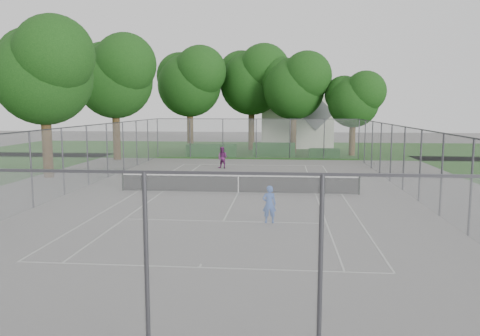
# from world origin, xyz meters

# --- Properties ---
(ground) EXTENTS (120.00, 120.00, 0.00)m
(ground) POSITION_xyz_m (0.00, 0.00, 0.00)
(ground) COLOR slate
(ground) RESTS_ON ground
(grass_far) EXTENTS (60.00, 20.00, 0.00)m
(grass_far) POSITION_xyz_m (0.00, 26.00, 0.00)
(grass_far) COLOR #1E4D16
(grass_far) RESTS_ON ground
(court_markings) EXTENTS (11.03, 23.83, 0.01)m
(court_markings) POSITION_xyz_m (0.00, 0.00, 0.01)
(court_markings) COLOR beige
(court_markings) RESTS_ON ground
(tennis_net) EXTENTS (12.87, 0.10, 1.10)m
(tennis_net) POSITION_xyz_m (0.00, 0.00, 0.51)
(tennis_net) COLOR black
(tennis_net) RESTS_ON ground
(perimeter_fence) EXTENTS (18.08, 34.08, 3.52)m
(perimeter_fence) POSITION_xyz_m (0.00, 0.00, 1.81)
(perimeter_fence) COLOR #38383D
(perimeter_fence) RESTS_ON ground
(tree_far_left) EXTENTS (7.36, 6.72, 10.58)m
(tree_far_left) POSITION_xyz_m (-6.99, 22.48, 7.27)
(tree_far_left) COLOR #3E2A16
(tree_far_left) RESTS_ON ground
(tree_far_midleft) EXTENTS (7.66, 7.00, 11.01)m
(tree_far_midleft) POSITION_xyz_m (-0.88, 25.04, 7.57)
(tree_far_midleft) COLOR #3E2A16
(tree_far_midleft) RESTS_ON ground
(tree_far_midright) EXTENTS (6.86, 6.27, 9.87)m
(tree_far_midright) POSITION_xyz_m (3.48, 21.83, 6.78)
(tree_far_midright) COLOR #3E2A16
(tree_far_midright) RESTS_ON ground
(tree_far_right) EXTENTS (5.46, 4.99, 7.85)m
(tree_far_right) POSITION_xyz_m (8.96, 20.09, 5.39)
(tree_far_right) COLOR #3E2A16
(tree_far_right) RESTS_ON ground
(tree_side_back) EXTENTS (7.41, 6.77, 10.65)m
(tree_side_back) POSITION_xyz_m (-11.91, 14.64, 7.32)
(tree_side_back) COLOR #3E2A16
(tree_side_back) RESTS_ON ground
(tree_side_front) EXTENTS (7.08, 6.46, 10.18)m
(tree_side_front) POSITION_xyz_m (-12.78, 4.22, 6.99)
(tree_side_front) COLOR #3E2A16
(tree_side_front) RESTS_ON ground
(hedge_left) EXTENTS (4.56, 1.37, 1.14)m
(hedge_left) POSITION_xyz_m (-4.19, 17.95, 0.57)
(hedge_left) COLOR #184C1A
(hedge_left) RESTS_ON ground
(hedge_mid) EXTENTS (3.92, 1.12, 1.23)m
(hedge_mid) POSITION_xyz_m (1.56, 18.88, 0.62)
(hedge_mid) COLOR #184C1A
(hedge_mid) RESTS_ON ground
(hedge_right) EXTENTS (2.72, 1.00, 0.82)m
(hedge_right) POSITION_xyz_m (6.11, 17.95, 0.41)
(hedge_right) COLOR #184C1A
(hedge_right) RESTS_ON ground
(house) EXTENTS (7.78, 6.03, 9.69)m
(house) POSITION_xyz_m (3.95, 29.17, 3.90)
(house) COLOR silver
(house) RESTS_ON ground
(girl_player) EXTENTS (0.59, 0.43, 1.51)m
(girl_player) POSITION_xyz_m (1.84, -6.46, 0.75)
(girl_player) COLOR blue
(girl_player) RESTS_ON ground
(woman_player) EXTENTS (0.96, 0.87, 1.61)m
(woman_player) POSITION_xyz_m (-2.10, 9.71, 0.81)
(woman_player) COLOR #682261
(woman_player) RESTS_ON ground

